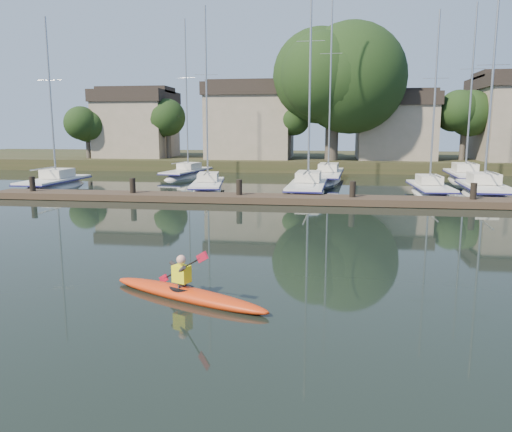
# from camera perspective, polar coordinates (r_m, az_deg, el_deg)

# --- Properties ---
(ground) EXTENTS (160.00, 160.00, 0.00)m
(ground) POSITION_cam_1_polar(r_m,az_deg,el_deg) (12.96, 0.35, -7.48)
(ground) COLOR black
(ground) RESTS_ON ground
(kayak) EXTENTS (4.31, 2.37, 1.43)m
(kayak) POSITION_cam_1_polar(r_m,az_deg,el_deg) (11.76, -8.00, -8.52)
(kayak) COLOR red
(kayak) RESTS_ON ground
(dock) EXTENTS (34.00, 2.00, 1.80)m
(dock) POSITION_cam_1_polar(r_m,az_deg,el_deg) (26.56, 4.46, 1.94)
(dock) COLOR #443127
(dock) RESTS_ON ground
(sailboat_0) EXTENTS (2.16, 7.71, 12.23)m
(sailboat_0) POSITION_cam_1_polar(r_m,az_deg,el_deg) (35.86, -21.97, 2.67)
(sailboat_0) COLOR silver
(sailboat_0) RESTS_ON ground
(sailboat_1) EXTENTS (3.06, 7.82, 12.46)m
(sailboat_1) POSITION_cam_1_polar(r_m,az_deg,el_deg) (32.27, -5.53, 2.67)
(sailboat_1) COLOR silver
(sailboat_1) RESTS_ON ground
(sailboat_2) EXTENTS (2.52, 9.45, 15.53)m
(sailboat_2) POSITION_cam_1_polar(r_m,az_deg,el_deg) (31.08, 5.92, 2.34)
(sailboat_2) COLOR silver
(sailboat_2) RESTS_ON ground
(sailboat_3) EXTENTS (2.04, 7.37, 11.84)m
(sailboat_3) POSITION_cam_1_polar(r_m,az_deg,el_deg) (31.97, 19.22, 2.08)
(sailboat_3) COLOR silver
(sailboat_3) RESTS_ON ground
(sailboat_4) EXTENTS (2.78, 7.80, 13.05)m
(sailboat_4) POSITION_cam_1_polar(r_m,az_deg,el_deg) (32.20, 24.59, 1.72)
(sailboat_4) COLOR silver
(sailboat_4) RESTS_ON ground
(sailboat_5) EXTENTS (3.10, 8.45, 13.67)m
(sailboat_5) POSITION_cam_1_polar(r_m,az_deg,el_deg) (41.79, -7.86, 4.27)
(sailboat_5) COLOR silver
(sailboat_5) RESTS_ON ground
(sailboat_6) EXTENTS (2.83, 10.31, 16.19)m
(sailboat_6) POSITION_cam_1_polar(r_m,az_deg,el_deg) (39.16, 8.20, 3.86)
(sailboat_6) COLOR silver
(sailboat_6) RESTS_ON ground
(sailboat_7) EXTENTS (2.91, 8.97, 14.25)m
(sailboat_7) POSITION_cam_1_polar(r_m,az_deg,el_deg) (40.75, 22.78, 3.39)
(sailboat_7) COLOR silver
(sailboat_7) RESTS_ON ground
(shore) EXTENTS (90.00, 25.25, 12.75)m
(shore) POSITION_cam_1_polar(r_m,az_deg,el_deg) (52.55, 8.18, 9.11)
(shore) COLOR #282F17
(shore) RESTS_ON ground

